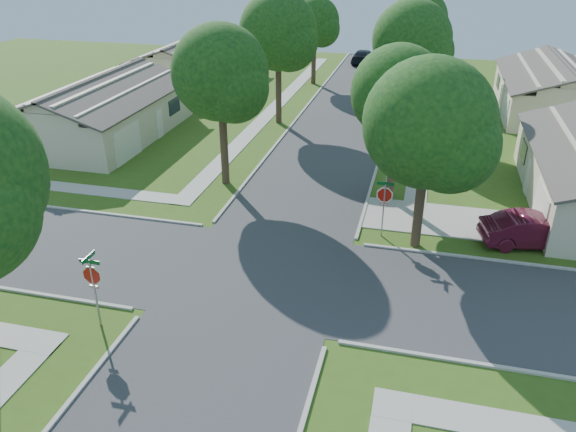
% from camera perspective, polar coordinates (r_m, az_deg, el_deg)
% --- Properties ---
extents(ground, '(100.00, 100.00, 0.00)m').
position_cam_1_polar(ground, '(23.97, -2.96, -5.96)').
color(ground, '#395818').
rests_on(ground, ground).
extents(road_ns, '(7.00, 100.00, 0.02)m').
position_cam_1_polar(road_ns, '(23.97, -2.96, -5.95)').
color(road_ns, '#333335').
rests_on(road_ns, ground).
extents(sidewalk_ne, '(1.20, 40.00, 0.04)m').
position_cam_1_polar(sidewalk_ne, '(47.05, 13.71, 10.04)').
color(sidewalk_ne, '#9E9B91').
rests_on(sidewalk_ne, ground).
extents(sidewalk_nw, '(1.20, 40.00, 0.04)m').
position_cam_1_polar(sidewalk_nw, '(48.60, -1.02, 11.31)').
color(sidewalk_nw, '#9E9B91').
rests_on(sidewalk_nw, ground).
extents(driveway, '(8.80, 3.60, 0.05)m').
position_cam_1_polar(driveway, '(29.39, 16.11, -0.45)').
color(driveway, '#9E9B91').
rests_on(driveway, ground).
extents(stop_sign_sw, '(1.05, 0.80, 2.98)m').
position_cam_1_polar(stop_sign_sw, '(21.13, -19.25, -6.01)').
color(stop_sign_sw, gray).
rests_on(stop_sign_sw, ground).
extents(stop_sign_ne, '(1.05, 0.80, 2.98)m').
position_cam_1_polar(stop_sign_ne, '(26.35, 9.77, 1.87)').
color(stop_sign_ne, gray).
rests_on(stop_sign_ne, ground).
extents(tree_e_near, '(4.97, 4.80, 8.28)m').
position_cam_1_polar(tree_e_near, '(29.21, 11.22, 11.78)').
color(tree_e_near, '#38281C').
rests_on(tree_e_near, ground).
extents(tree_e_mid, '(5.59, 5.40, 9.21)m').
position_cam_1_polar(tree_e_mid, '(40.83, 12.52, 16.71)').
color(tree_e_mid, '#38281C').
rests_on(tree_e_mid, ground).
extents(tree_e_far, '(5.17, 5.00, 8.72)m').
position_cam_1_polar(tree_e_far, '(53.72, 13.19, 18.63)').
color(tree_e_far, '#38281C').
rests_on(tree_e_far, ground).
extents(tree_w_near, '(5.38, 5.20, 8.97)m').
position_cam_1_polar(tree_w_near, '(30.98, -6.79, 13.83)').
color(tree_w_near, '#38281C').
rests_on(tree_w_near, ground).
extents(tree_w_mid, '(5.80, 5.60, 9.56)m').
position_cam_1_polar(tree_w_mid, '(42.15, -0.92, 17.92)').
color(tree_w_mid, '#38281C').
rests_on(tree_w_mid, ground).
extents(tree_w_far, '(4.76, 4.60, 8.04)m').
position_cam_1_polar(tree_w_far, '(54.83, 2.76, 18.90)').
color(tree_w_far, '#38281C').
rests_on(tree_w_far, ground).
extents(tree_ne_corner, '(5.80, 5.60, 8.66)m').
position_cam_1_polar(tree_ne_corner, '(24.58, 14.19, 8.54)').
color(tree_ne_corner, '#38281C').
rests_on(tree_ne_corner, ground).
extents(house_ne_far, '(8.42, 13.60, 4.23)m').
position_cam_1_polar(house_ne_far, '(50.56, 25.44, 11.14)').
color(house_ne_far, '#B7AB90').
rests_on(house_ne_far, ground).
extents(house_nw_near, '(8.42, 13.60, 4.23)m').
position_cam_1_polar(house_nw_near, '(42.31, -18.33, 9.72)').
color(house_nw_near, '#B7AB90').
rests_on(house_nw_near, ground).
extents(house_nw_far, '(8.42, 13.60, 4.23)m').
position_cam_1_polar(house_nw_far, '(56.95, -9.40, 14.81)').
color(house_nw_far, '#B7AB90').
rests_on(house_nw_far, ground).
extents(car_driveway, '(4.92, 2.67, 1.54)m').
position_cam_1_polar(car_driveway, '(28.10, 23.63, -1.34)').
color(car_driveway, '#501023').
rests_on(car_driveway, ground).
extents(car_curb_east, '(2.48, 5.03, 1.65)m').
position_cam_1_polar(car_curb_east, '(46.67, 10.20, 11.27)').
color(car_curb_east, black).
rests_on(car_curb_east, ground).
extents(car_curb_west, '(2.58, 5.26, 1.47)m').
position_cam_1_polar(car_curb_west, '(65.55, 7.69, 15.76)').
color(car_curb_west, black).
rests_on(car_curb_west, ground).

